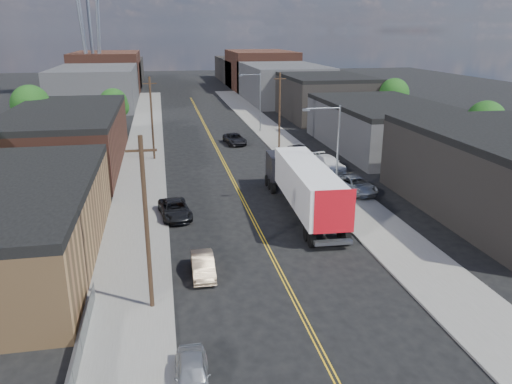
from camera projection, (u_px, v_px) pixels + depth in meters
name	position (u px, v px, depth m)	size (l,w,h in m)	color
ground	(209.00, 134.00, 76.64)	(260.00, 260.00, 0.00)	black
centerline	(221.00, 157.00, 62.62)	(0.32, 120.00, 0.01)	gold
sidewalk_left	(144.00, 160.00, 60.91)	(5.00, 140.00, 0.15)	slate
sidewalk_right	(294.00, 153.00, 64.29)	(5.00, 140.00, 0.15)	slate
warehouse_tan	(2.00, 223.00, 33.32)	(12.00, 22.00, 5.60)	olive
warehouse_brown	(66.00, 138.00, 57.47)	(12.00, 26.00, 6.60)	#46251C
industrial_right_b	(383.00, 125.00, 66.54)	(14.00, 24.00, 6.10)	#323234
industrial_right_c	(323.00, 96.00, 90.61)	(14.00, 22.00, 7.60)	black
skyline_left_a	(97.00, 86.00, 104.56)	(16.00, 30.00, 8.00)	#323234
skyline_right_a	(282.00, 83.00, 111.69)	(16.00, 30.00, 8.00)	#323234
skyline_left_b	(107.00, 72.00, 127.62)	(16.00, 26.00, 10.00)	#46251C
skyline_right_b	(260.00, 70.00, 134.74)	(16.00, 26.00, 10.00)	#46251C
skyline_left_c	(114.00, 72.00, 146.77)	(16.00, 40.00, 7.00)	black
skyline_right_c	(248.00, 70.00, 153.90)	(16.00, 40.00, 7.00)	black
streetlight_near	(334.00, 148.00, 43.64)	(3.39, 0.25, 9.00)	gray
streetlight_far	(258.00, 98.00, 76.36)	(3.39, 0.25, 9.00)	gray
utility_pole_left_near	(146.00, 224.00, 26.87)	(1.60, 0.26, 10.00)	black
utility_pole_left_far	(152.00, 118.00, 59.58)	(1.60, 0.26, 10.00)	black
utility_pole_right	(280.00, 110.00, 65.31)	(1.60, 0.26, 10.00)	black
chainlink_fence	(73.00, 380.00, 21.59)	(0.05, 16.00, 1.22)	slate
tree_left_mid	(31.00, 107.00, 66.02)	(5.10, 5.04, 8.37)	black
tree_left_far	(114.00, 105.00, 74.62)	(4.35, 4.20, 6.97)	black
tree_right_near	(486.00, 123.00, 58.06)	(4.60, 4.48, 7.44)	black
tree_right_far	(394.00, 95.00, 80.40)	(4.85, 4.76, 7.91)	black
semi_truck	(301.00, 182.00, 43.15)	(3.56, 17.51, 4.57)	white
car_left_a	(192.00, 374.00, 21.97)	(1.54, 3.84, 1.31)	#B0B3B5
car_left_b	(203.00, 265.00, 32.10)	(1.42, 4.07, 1.34)	#9B8165
car_left_c	(175.00, 209.00, 42.07)	(2.37, 5.15, 1.43)	black
car_right_lot_a	(356.00, 185.00, 48.16)	(2.50, 5.42, 1.51)	#AAAEB0
car_right_lot_b	(328.00, 163.00, 55.88)	(2.21, 5.44, 1.58)	white
car_right_lot_c	(302.00, 150.00, 62.30)	(1.64, 4.07, 1.39)	black
car_ahead_truck	(235.00, 139.00, 69.39)	(2.44, 5.29, 1.47)	black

